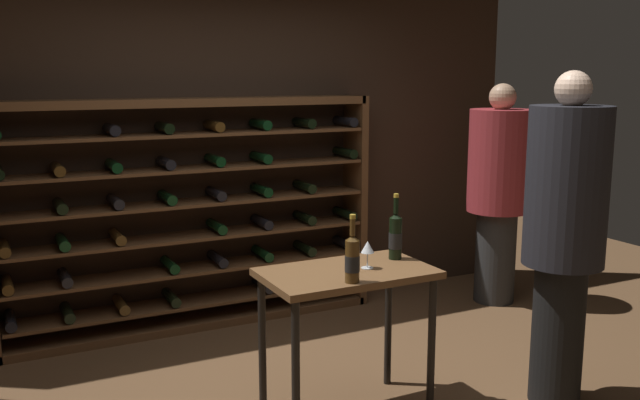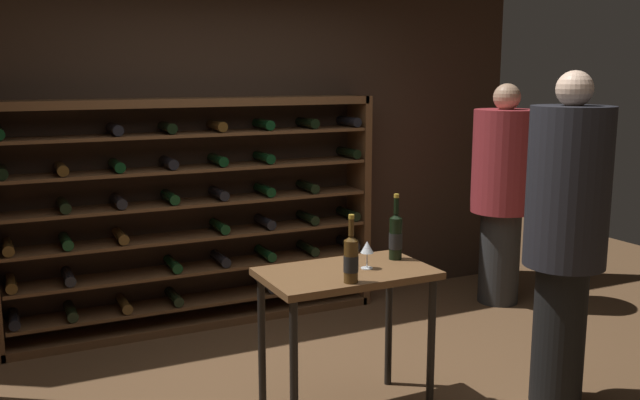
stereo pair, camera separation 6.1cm
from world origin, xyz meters
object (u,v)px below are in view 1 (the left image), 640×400
(wine_rack, at_px, (193,216))
(wine_glass_stemmed_center, at_px, (368,248))
(person_guest_blue_shirt, at_px, (499,185))
(wine_bottle_red_label, at_px, (395,236))
(tasting_table, at_px, (347,291))
(wine_bottle_amber_reserve, at_px, (353,258))
(person_bystander_dark_jacket, at_px, (565,225))

(wine_rack, bearing_deg, wine_glass_stemmed_center, -75.35)
(person_guest_blue_shirt, distance_m, wine_glass_stemmed_center, 2.32)
(wine_bottle_red_label, xyz_separation_m, wine_glass_stemmed_center, (-0.25, -0.10, -0.02))
(tasting_table, height_order, wine_bottle_amber_reserve, wine_bottle_amber_reserve)
(person_bystander_dark_jacket, xyz_separation_m, wine_bottle_red_label, (-0.82, 0.49, -0.08))
(person_bystander_dark_jacket, height_order, wine_bottle_red_label, person_bystander_dark_jacket)
(tasting_table, bearing_deg, wine_rack, 101.31)
(wine_bottle_amber_reserve, xyz_separation_m, wine_glass_stemmed_center, (0.20, 0.19, -0.01))
(tasting_table, height_order, wine_glass_stemmed_center, wine_glass_stemmed_center)
(tasting_table, bearing_deg, wine_bottle_amber_reserve, -111.37)
(wine_rack, xyz_separation_m, person_guest_blue_shirt, (2.44, -0.57, 0.14))
(person_guest_blue_shirt, height_order, person_bystander_dark_jacket, person_bystander_dark_jacket)
(wine_bottle_amber_reserve, height_order, wine_bottle_red_label, wine_bottle_red_label)
(tasting_table, xyz_separation_m, person_bystander_dark_jacket, (1.18, -0.41, 0.34))
(tasting_table, bearing_deg, person_bystander_dark_jacket, -19.01)
(person_guest_blue_shirt, relative_size, wine_bottle_amber_reserve, 5.12)
(tasting_table, relative_size, person_bystander_dark_jacket, 0.48)
(wine_rack, xyz_separation_m, tasting_table, (0.35, -1.76, -0.13))
(wine_bottle_red_label, bearing_deg, wine_glass_stemmed_center, -157.52)
(wine_glass_stemmed_center, bearing_deg, person_guest_blue_shirt, 31.68)
(wine_rack, xyz_separation_m, wine_bottle_red_label, (0.71, -1.68, 0.13))
(wine_rack, height_order, tasting_table, wine_rack)
(tasting_table, xyz_separation_m, wine_glass_stemmed_center, (0.11, -0.02, 0.23))
(wine_rack, height_order, wine_bottle_red_label, wine_rack)
(person_guest_blue_shirt, relative_size, wine_glass_stemmed_center, 11.76)
(wine_bottle_amber_reserve, bearing_deg, wine_rack, 97.73)
(wine_bottle_amber_reserve, bearing_deg, tasting_table, 68.63)
(tasting_table, bearing_deg, person_guest_blue_shirt, 29.75)
(person_bystander_dark_jacket, bearing_deg, wine_glass_stemmed_center, 72.78)
(person_guest_blue_shirt, height_order, wine_bottle_amber_reserve, person_guest_blue_shirt)
(wine_rack, distance_m, wine_glass_stemmed_center, 1.85)
(tasting_table, height_order, person_bystander_dark_jacket, person_bystander_dark_jacket)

